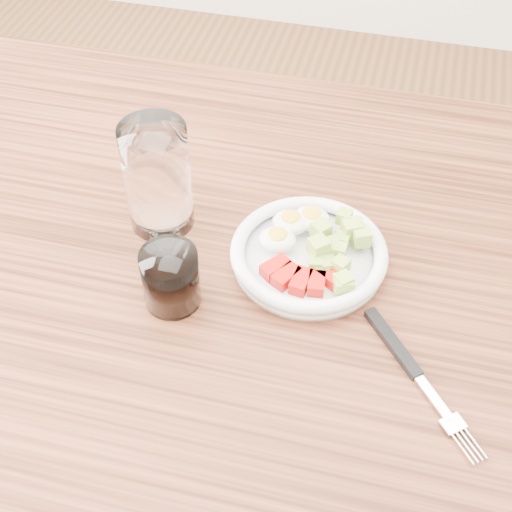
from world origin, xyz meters
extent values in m
cube|color=brown|center=(-0.65, 0.35, 0.36)|extent=(0.07, 0.07, 0.73)
cube|color=brown|center=(0.00, 0.00, 0.75)|extent=(1.50, 0.90, 0.04)
cylinder|color=white|center=(0.05, 0.04, 0.78)|extent=(0.19, 0.19, 0.01)
torus|color=white|center=(0.05, 0.04, 0.79)|extent=(0.20, 0.20, 0.02)
cube|color=red|center=(0.02, 0.01, 0.79)|extent=(0.04, 0.04, 0.02)
cube|color=red|center=(0.03, 0.00, 0.79)|extent=(0.03, 0.04, 0.02)
cube|color=red|center=(0.05, -0.01, 0.79)|extent=(0.02, 0.04, 0.02)
cube|color=red|center=(0.07, 0.00, 0.79)|extent=(0.02, 0.04, 0.02)
cube|color=red|center=(0.08, 0.01, 0.79)|extent=(0.04, 0.04, 0.02)
ellipsoid|color=white|center=(0.02, 0.08, 0.80)|extent=(0.05, 0.04, 0.03)
ellipsoid|color=yellow|center=(0.02, 0.08, 0.81)|extent=(0.03, 0.03, 0.01)
ellipsoid|color=white|center=(0.04, 0.09, 0.80)|extent=(0.05, 0.04, 0.03)
ellipsoid|color=yellow|center=(0.04, 0.09, 0.81)|extent=(0.03, 0.03, 0.01)
ellipsoid|color=white|center=(0.01, 0.04, 0.80)|extent=(0.05, 0.04, 0.03)
ellipsoid|color=yellow|center=(0.01, 0.04, 0.81)|extent=(0.03, 0.03, 0.01)
cube|color=#ADC94D|center=(0.10, 0.00, 0.80)|extent=(0.03, 0.03, 0.02)
cube|color=#ADC94D|center=(0.06, 0.04, 0.81)|extent=(0.03, 0.03, 0.02)
cube|color=#ADC94D|center=(0.09, 0.04, 0.80)|extent=(0.02, 0.02, 0.02)
cube|color=#ADC94D|center=(0.07, 0.05, 0.80)|extent=(0.03, 0.03, 0.02)
cube|color=#ADC94D|center=(0.07, 0.02, 0.79)|extent=(0.02, 0.02, 0.02)
cube|color=#ADC94D|center=(0.06, 0.02, 0.80)|extent=(0.02, 0.02, 0.02)
cube|color=#ADC94D|center=(0.08, 0.04, 0.80)|extent=(0.02, 0.02, 0.02)
cube|color=#ADC94D|center=(0.09, 0.02, 0.80)|extent=(0.02, 0.02, 0.02)
cube|color=#ADC94D|center=(0.11, 0.07, 0.80)|extent=(0.03, 0.03, 0.02)
cube|color=#ADC94D|center=(0.06, 0.07, 0.80)|extent=(0.03, 0.03, 0.02)
cube|color=#ADC94D|center=(0.10, 0.08, 0.80)|extent=(0.03, 0.03, 0.02)
cube|color=#ADC94D|center=(0.08, 0.10, 0.81)|extent=(0.02, 0.02, 0.02)
cube|color=#ADC94D|center=(0.08, 0.02, 0.79)|extent=(0.03, 0.03, 0.02)
cube|color=#ADC94D|center=(0.09, 0.08, 0.80)|extent=(0.03, 0.03, 0.02)
cube|color=#ADC94D|center=(0.10, -0.01, 0.80)|extent=(0.03, 0.03, 0.02)
cube|color=#ADC94D|center=(0.09, 0.06, 0.80)|extent=(0.02, 0.02, 0.02)
cube|color=black|center=(0.17, -0.06, 0.77)|extent=(0.07, 0.09, 0.01)
cube|color=silver|center=(0.22, -0.12, 0.77)|extent=(0.05, 0.05, 0.00)
cube|color=silver|center=(0.24, -0.15, 0.77)|extent=(0.03, 0.03, 0.00)
cylinder|color=silver|center=(0.25, -0.17, 0.77)|extent=(0.03, 0.03, 0.00)
cylinder|color=silver|center=(0.25, -0.17, 0.77)|extent=(0.03, 0.03, 0.00)
cylinder|color=silver|center=(0.26, -0.17, 0.77)|extent=(0.03, 0.03, 0.00)
cylinder|color=silver|center=(0.26, -0.16, 0.77)|extent=(0.03, 0.03, 0.00)
cylinder|color=white|center=(-0.15, 0.07, 0.84)|extent=(0.08, 0.08, 0.15)
cylinder|color=white|center=(-0.10, -0.06, 0.81)|extent=(0.07, 0.07, 0.08)
cylinder|color=black|center=(-0.10, -0.06, 0.81)|extent=(0.06, 0.06, 0.07)
camera|label=1|loc=(0.13, -0.56, 1.43)|focal=50.00mm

